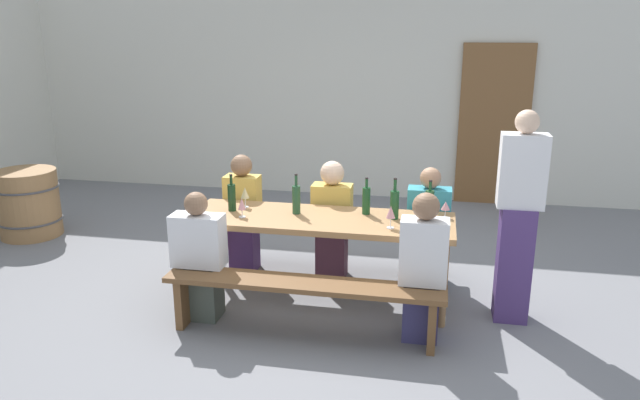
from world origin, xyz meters
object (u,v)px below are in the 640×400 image
(seated_guest_far_1, at_px, (332,222))
(wine_barrel, at_px, (28,203))
(wine_bottle_2, at_px, (429,204))
(seated_guest_far_2, at_px, (428,231))
(wooden_door, at_px, (494,126))
(seated_guest_near_0, at_px, (199,260))
(wine_glass_3, at_px, (391,213))
(seated_guest_near_1, at_px, (423,271))
(wine_glass_0, at_px, (446,206))
(wine_glass_2, at_px, (242,205))
(tasting_table, at_px, (320,226))
(wine_bottle_1, at_px, (394,204))
(seated_guest_far_0, at_px, (243,215))
(bench_far, at_px, (333,235))
(bench_near, at_px, (303,293))
(wine_bottle_4, at_px, (296,199))
(wine_glass_1, at_px, (245,193))
(standing_host, at_px, (518,222))
(wine_bottle_0, at_px, (232,197))
(wine_bottle_3, at_px, (366,200))

(seated_guest_far_1, relative_size, wine_barrel, 1.48)
(wine_bottle_2, height_order, seated_guest_far_2, seated_guest_far_2)
(wooden_door, distance_m, seated_guest_near_0, 4.67)
(wine_glass_3, xyz_separation_m, seated_guest_near_1, (0.28, -0.34, -0.33))
(wine_bottle_2, distance_m, wine_barrel, 4.56)
(wine_glass_0, bearing_deg, wine_glass_2, -169.53)
(tasting_table, bearing_deg, seated_guest_far_2, 29.73)
(wine_bottle_1, height_order, seated_guest_far_0, seated_guest_far_0)
(bench_far, xyz_separation_m, seated_guest_far_2, (0.89, -0.15, 0.16))
(bench_near, relative_size, wine_bottle_1, 6.14)
(tasting_table, xyz_separation_m, seated_guest_far_0, (-0.85, 0.51, -0.12))
(wine_bottle_2, relative_size, seated_guest_far_2, 0.30)
(seated_guest_near_0, relative_size, seated_guest_far_1, 0.94)
(bench_near, height_order, wine_bottle_4, wine_bottle_4)
(wine_glass_1, xyz_separation_m, wine_barrel, (-2.85, 0.85, -0.50))
(wine_glass_1, bearing_deg, wine_glass_0, 0.96)
(seated_guest_near_1, xyz_separation_m, standing_host, (0.70, 0.46, 0.28))
(wine_glass_3, height_order, standing_host, standing_host)
(bench_near, relative_size, seated_guest_near_1, 1.86)
(wine_bottle_2, xyz_separation_m, standing_host, (0.69, -0.19, -0.05))
(wooden_door, relative_size, bench_far, 0.98)
(bench_far, xyz_separation_m, seated_guest_far_1, (0.01, -0.15, 0.18))
(wine_bottle_4, bearing_deg, seated_guest_far_0, 144.76)
(bench_far, bearing_deg, seated_guest_far_2, -9.53)
(bench_near, height_order, wine_barrel, wine_barrel)
(wine_bottle_0, height_order, wine_barrel, wine_bottle_0)
(wine_bottle_2, bearing_deg, seated_guest_far_2, 90.70)
(wine_glass_0, bearing_deg, wine_bottle_3, -178.76)
(wine_glass_3, xyz_separation_m, standing_host, (0.98, 0.12, -0.05))
(wine_bottle_0, xyz_separation_m, wine_glass_2, (0.14, -0.16, -0.01))
(wine_bottle_1, bearing_deg, seated_guest_far_0, 163.75)
(wine_bottle_0, relative_size, seated_guest_far_1, 0.29)
(bench_near, height_order, wine_glass_3, wine_glass_3)
(wine_glass_0, bearing_deg, seated_guest_far_2, 112.76)
(seated_guest_near_1, bearing_deg, wine_barrel, 71.20)
(wine_bottle_0, bearing_deg, tasting_table, -2.47)
(wine_bottle_4, height_order, wine_glass_3, wine_bottle_4)
(wine_glass_1, bearing_deg, bench_far, 35.71)
(bench_near, distance_m, wine_barrel, 3.92)
(bench_far, bearing_deg, wine_bottle_2, -30.13)
(wine_bottle_0, xyz_separation_m, wine_bottle_2, (1.68, 0.11, 0.00))
(wine_bottle_1, relative_size, standing_host, 0.20)
(wooden_door, bearing_deg, seated_guest_near_0, -123.03)
(bench_far, height_order, seated_guest_near_1, seated_guest_near_1)
(wooden_door, relative_size, tasting_table, 0.94)
(wine_bottle_1, bearing_deg, wooden_door, 72.64)
(seated_guest_near_0, bearing_deg, seated_guest_far_2, -60.16)
(seated_guest_near_1, bearing_deg, wine_glass_0, -12.24)
(wine_glass_1, xyz_separation_m, seated_guest_far_1, (0.72, 0.36, -0.34))
(seated_guest_far_2, bearing_deg, bench_far, -99.53)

